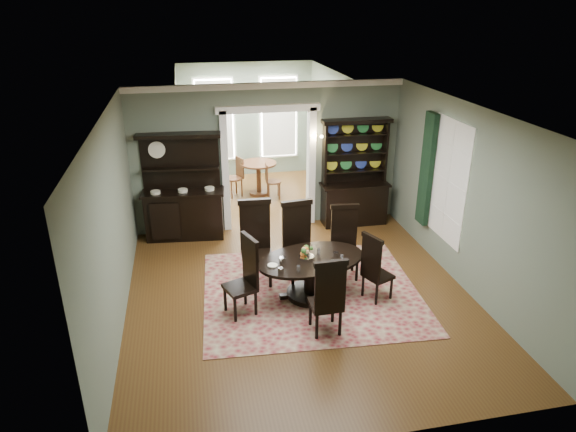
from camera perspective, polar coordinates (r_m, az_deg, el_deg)
name	(u,v)px	position (r m, az deg, el deg)	size (l,w,h in m)	color
room	(300,207)	(7.79, 1.39, 1.06)	(5.51, 6.01, 3.01)	#563716
parlor	(252,128)	(12.98, -4.05, 9.74)	(3.51, 3.50, 3.01)	#563716
doorway_trim	(268,151)	(10.52, -2.19, 7.19)	(2.08, 0.25, 2.57)	white
right_window	(438,176)	(9.47, 16.30, 4.33)	(0.15, 1.47, 2.12)	white
wall_sconce	(316,138)	(10.50, 3.11, 8.67)	(0.27, 0.21, 0.21)	#B1912F
rug	(311,291)	(8.62, 2.56, -8.33)	(3.50, 3.09, 0.01)	maroon
dining_table	(311,270)	(8.26, 2.59, -6.01)	(1.96, 1.95, 0.70)	black
centerpiece	(307,255)	(8.12, 2.07, -4.38)	(1.22, 0.79, 0.20)	white
chair_far_left	(256,239)	(8.64, -3.59, -2.59)	(0.56, 0.53, 1.44)	black
chair_far_mid	(298,239)	(8.67, 1.15, -2.59)	(0.57, 0.54, 1.41)	black
chair_far_right	(345,239)	(8.88, 6.31, -2.56)	(0.52, 0.50, 1.28)	black
chair_end_left	(246,274)	(7.81, -4.73, -6.41)	(0.57, 0.59, 1.26)	black
chair_end_right	(374,266)	(8.22, 9.56, -5.54)	(0.54, 0.55, 1.15)	black
chair_near	(328,296)	(7.28, 4.48, -8.80)	(0.48, 0.45, 1.25)	black
sideboard	(184,202)	(10.44, -11.51, 1.52)	(1.66, 0.73, 2.12)	black
welsh_dresser	(354,187)	(10.96, 7.36, 3.26)	(1.45, 0.54, 2.25)	black
parlor_table	(259,174)	(12.61, -3.29, 4.72)	(0.88, 0.88, 0.81)	#562F18
parlor_chair_left	(236,176)	(12.57, -5.80, 4.48)	(0.45, 0.45, 0.96)	#562F18
parlor_chair_right	(271,180)	(12.35, -1.92, 4.05)	(0.37, 0.37, 0.88)	#562F18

